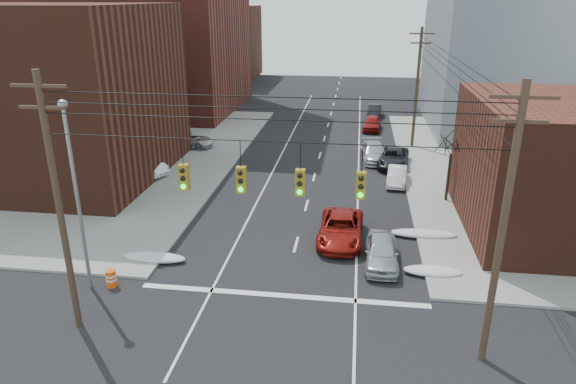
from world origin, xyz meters
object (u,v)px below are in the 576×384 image
(parked_car_c, at_px, (394,158))
(parked_car_e, at_px, (372,123))
(parked_car_f, at_px, (375,111))
(construction_barrel, at_px, (111,278))
(parked_car_d, at_px, (374,152))
(lot_car_c, at_px, (85,176))
(parked_car_a, at_px, (382,252))
(lot_car_d, at_px, (106,148))
(red_pickup, at_px, (341,229))
(lot_car_b, at_px, (189,140))
(parked_car_b, at_px, (397,176))
(lot_car_a, at_px, (141,165))

(parked_car_c, height_order, parked_car_e, parked_car_e)
(parked_car_f, xyz_separation_m, construction_barrel, (-13.73, -40.77, -0.24))
(parked_car_d, bearing_deg, lot_car_c, -160.86)
(parked_car_a, distance_m, parked_car_c, 17.57)
(parked_car_d, relative_size, parked_car_f, 1.22)
(parked_car_d, distance_m, lot_car_d, 23.75)
(red_pickup, bearing_deg, construction_barrel, -147.18)
(parked_car_e, relative_size, lot_car_c, 0.85)
(parked_car_a, height_order, lot_car_b, parked_car_a)
(lot_car_b, bearing_deg, lot_car_d, 124.60)
(lot_car_b, bearing_deg, parked_car_e, -56.45)
(parked_car_d, bearing_deg, parked_car_f, 83.37)
(red_pickup, distance_m, lot_car_b, 23.22)
(parked_car_a, xyz_separation_m, lot_car_d, (-23.64, 16.66, 0.09))
(lot_car_b, relative_size, lot_car_d, 1.18)
(parked_car_b, height_order, lot_car_d, lot_car_d)
(lot_car_a, bearing_deg, parked_car_b, -62.96)
(parked_car_b, height_order, parked_car_c, parked_car_c)
(parked_car_b, bearing_deg, parked_car_c, 96.18)
(lot_car_c, bearing_deg, parked_car_f, -24.96)
(red_pickup, height_order, lot_car_b, red_pickup)
(parked_car_d, relative_size, lot_car_a, 1.09)
(construction_barrel, bearing_deg, parked_car_d, 59.94)
(lot_car_a, distance_m, lot_car_d, 6.81)
(red_pickup, relative_size, lot_car_a, 1.15)
(lot_car_d, bearing_deg, red_pickup, -113.62)
(parked_car_a, xyz_separation_m, construction_barrel, (-13.30, -4.07, -0.28))
(parked_car_b, distance_m, lot_car_b, 20.21)
(parked_car_f, distance_m, construction_barrel, 43.02)
(parked_car_d, relative_size, lot_car_c, 0.98)
(parked_car_a, distance_m, parked_car_e, 29.94)
(parked_car_c, relative_size, lot_car_d, 1.31)
(parked_car_d, distance_m, lot_car_b, 17.28)
(parked_car_d, xyz_separation_m, lot_car_d, (-23.64, -2.25, 0.09))
(lot_car_d, bearing_deg, construction_barrel, -143.78)
(parked_car_b, bearing_deg, lot_car_d, 177.98)
(red_pickup, xyz_separation_m, parked_car_d, (2.28, 16.30, -0.01))
(lot_car_a, bearing_deg, parked_car_c, -50.55)
(parked_car_f, bearing_deg, parked_car_a, -86.36)
(parked_car_e, distance_m, lot_car_c, 30.02)
(parked_car_e, distance_m, lot_car_a, 25.65)
(lot_car_c, height_order, construction_barrel, lot_car_c)
(parked_car_b, relative_size, parked_car_d, 0.76)
(parked_car_d, height_order, lot_car_a, lot_car_a)
(parked_car_a, xyz_separation_m, parked_car_b, (1.60, 13.02, -0.09))
(parked_car_d, xyz_separation_m, parked_car_e, (0.00, 11.03, 0.01))
(lot_car_b, height_order, lot_car_d, lot_car_d)
(lot_car_a, distance_m, construction_barrel, 17.08)
(parked_car_e, xyz_separation_m, construction_barrel, (-13.30, -34.01, -0.30))
(red_pickup, relative_size, parked_car_a, 1.25)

